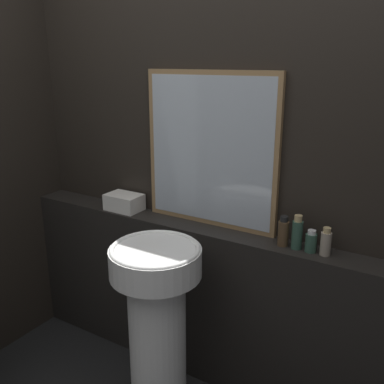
{
  "coord_description": "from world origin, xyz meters",
  "views": [
    {
      "loc": [
        0.98,
        -0.65,
        1.76
      ],
      "look_at": [
        -0.09,
        1.1,
        1.12
      ],
      "focal_mm": 40.0,
      "sensor_mm": 36.0,
      "label": 1
    }
  ],
  "objects": [
    {
      "name": "shampoo_bottle",
      "position": [
        0.37,
        1.19,
        0.97
      ],
      "size": [
        0.05,
        0.05,
        0.15
      ],
      "color": "#4C3823",
      "rests_on": "vanity_counter"
    },
    {
      "name": "conditioner_bottle",
      "position": [
        0.43,
        1.19,
        0.98
      ],
      "size": [
        0.05,
        0.05,
        0.17
      ],
      "color": "#2D4C3D",
      "rests_on": "vanity_counter"
    },
    {
      "name": "towel_stack",
      "position": [
        -0.61,
        1.19,
        0.95
      ],
      "size": [
        0.21,
        0.14,
        0.1
      ],
      "color": "silver",
      "rests_on": "vanity_counter"
    },
    {
      "name": "vanity_counter",
      "position": [
        0.0,
        1.19,
        0.45
      ],
      "size": [
        2.5,
        0.18,
        0.9
      ],
      "color": "black",
      "rests_on": "ground_plane"
    },
    {
      "name": "lotion_bottle",
      "position": [
        0.5,
        1.19,
        0.95
      ],
      "size": [
        0.05,
        0.05,
        0.11
      ],
      "color": "#2D4C3D",
      "rests_on": "vanity_counter"
    },
    {
      "name": "wall_back",
      "position": [
        0.0,
        1.31,
        1.25
      ],
      "size": [
        8.0,
        0.06,
        2.5
      ],
      "color": "black",
      "rests_on": "ground_plane"
    },
    {
      "name": "pedestal_sink",
      "position": [
        -0.09,
        0.77,
        0.55
      ],
      "size": [
        0.43,
        0.43,
        0.95
      ],
      "color": "white",
      "rests_on": "ground_plane"
    },
    {
      "name": "mirror",
      "position": [
        -0.08,
        1.26,
        1.31
      ],
      "size": [
        0.75,
        0.03,
        0.81
      ],
      "color": "#937047",
      "rests_on": "vanity_counter"
    },
    {
      "name": "body_wash_bottle",
      "position": [
        0.57,
        1.19,
        0.96
      ],
      "size": [
        0.05,
        0.05,
        0.13
      ],
      "color": "gray",
      "rests_on": "vanity_counter"
    }
  ]
}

